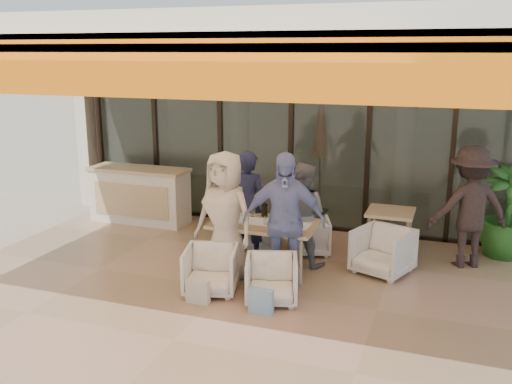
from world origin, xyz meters
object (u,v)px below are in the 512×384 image
(diner_periwinkle, at_px, (284,221))
(side_chair, at_px, (383,249))
(chair_far_right, at_px, (309,234))
(chair_near_left, at_px, (211,268))
(diner_navy, at_px, (248,205))
(potted_palm, at_px, (507,213))
(chair_near_right, at_px, (271,278))
(diner_cream, at_px, (225,217))
(dining_table, at_px, (264,226))
(host_counter, at_px, (140,195))
(standing_woman, at_px, (470,208))
(side_table, at_px, (390,217))
(chair_far_left, at_px, (259,227))
(diner_grey, at_px, (302,215))

(diner_periwinkle, bearing_deg, side_chair, 25.82)
(chair_far_right, bearing_deg, chair_near_left, 46.60)
(diner_navy, relative_size, potted_palm, 1.17)
(chair_near_left, xyz_separation_m, potted_palm, (3.70, 2.77, 0.37))
(chair_near_right, xyz_separation_m, diner_cream, (-0.84, 0.50, 0.58))
(dining_table, xyz_separation_m, potted_palm, (3.29, 1.81, 0.03))
(chair_near_left, distance_m, potted_palm, 4.64)
(side_chair, bearing_deg, diner_cream, -134.99)
(host_counter, relative_size, diner_periwinkle, 0.99)
(dining_table, distance_m, standing_woman, 2.99)
(chair_near_left, height_order, standing_woman, standing_woman)
(side_table, height_order, standing_woman, standing_woman)
(chair_near_left, bearing_deg, chair_near_right, -14.65)
(standing_woman, xyz_separation_m, potted_palm, (0.55, 0.62, -0.19))
(chair_far_left, bearing_deg, diner_cream, 86.25)
(diner_grey, relative_size, side_table, 2.08)
(chair_near_left, distance_m, diner_navy, 1.49)
(side_table, xyz_separation_m, standing_woman, (1.12, -0.04, 0.27))
(diner_periwinkle, bearing_deg, chair_near_right, -102.05)
(chair_far_right, distance_m, diner_periwinkle, 1.53)
(diner_grey, bearing_deg, dining_table, 53.03)
(standing_woman, bearing_deg, chair_near_right, 18.68)
(dining_table, height_order, chair_far_left, dining_table)
(chair_far_left, xyz_separation_m, side_chair, (2.04, -0.47, 0.02))
(diner_cream, height_order, side_table, diner_cream)
(diner_cream, distance_m, side_chair, 2.30)
(diner_navy, height_order, side_chair, diner_navy)
(chair_near_left, height_order, diner_grey, diner_grey)
(potted_palm, bearing_deg, side_chair, -141.27)
(standing_woman, bearing_deg, diner_navy, -10.87)
(host_counter, relative_size, side_chair, 2.47)
(dining_table, height_order, standing_woman, standing_woman)
(diner_cream, height_order, diner_periwinkle, diner_periwinkle)
(side_table, bearing_deg, diner_cream, -140.47)
(diner_periwinkle, bearing_deg, diner_navy, 120.98)
(chair_far_right, distance_m, chair_near_left, 2.08)
(diner_navy, bearing_deg, host_counter, -17.03)
(chair_far_left, xyz_separation_m, standing_woman, (3.15, 0.24, 0.56))
(side_chair, height_order, standing_woman, standing_woman)
(chair_near_left, distance_m, diner_grey, 1.69)
(host_counter, distance_m, chair_near_right, 4.18)
(chair_far_right, bearing_deg, potted_palm, 177.30)
(diner_periwinkle, xyz_separation_m, side_table, (1.20, 1.68, -0.29))
(side_table, bearing_deg, potted_palm, 19.38)
(diner_periwinkle, height_order, standing_woman, diner_periwinkle)
(host_counter, xyz_separation_m, chair_near_right, (3.37, -2.45, -0.20))
(host_counter, bearing_deg, diner_periwinkle, -30.09)
(chair_far_right, height_order, potted_palm, potted_palm)
(host_counter, distance_m, chair_far_right, 3.43)
(dining_table, bearing_deg, host_counter, 153.03)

